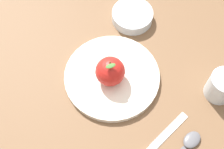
{
  "coord_description": "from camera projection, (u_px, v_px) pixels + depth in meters",
  "views": [
    {
      "loc": [
        0.33,
        -0.06,
        0.72
      ],
      "look_at": [
        -0.05,
        -0.02,
        0.02
      ],
      "focal_mm": 49.83,
      "sensor_mm": 36.0,
      "label": 1
    }
  ],
  "objects": [
    {
      "name": "spoon",
      "position": [
        187.0,
        145.0,
        0.72
      ],
      "size": [
        0.12,
        0.15,
        0.01
      ],
      "color": "#59595E",
      "rests_on": "ground_plane"
    },
    {
      "name": "dinner_plate",
      "position": [
        112.0,
        76.0,
        0.8
      ],
      "size": [
        0.25,
        0.25,
        0.02
      ],
      "color": "silver",
      "rests_on": "ground_plane"
    },
    {
      "name": "side_bowl",
      "position": [
        132.0,
        15.0,
        0.89
      ],
      "size": [
        0.12,
        0.12,
        0.03
      ],
      "color": "silver",
      "rests_on": "ground_plane"
    },
    {
      "name": "cup",
      "position": [
        222.0,
        85.0,
        0.76
      ],
      "size": [
        0.07,
        0.07,
        0.07
      ],
      "color": "silver",
      "rests_on": "ground_plane"
    },
    {
      "name": "knife",
      "position": [
        153.0,
        147.0,
        0.72
      ],
      "size": [
        0.13,
        0.17,
        0.01
      ],
      "color": "silver",
      "rests_on": "ground_plane"
    },
    {
      "name": "ground_plane",
      "position": [
        121.0,
        93.0,
        0.79
      ],
      "size": [
        2.4,
        2.4,
        0.0
      ],
      "primitive_type": "plane",
      "color": "brown"
    },
    {
      "name": "apple",
      "position": [
        110.0,
        71.0,
        0.76
      ],
      "size": [
        0.07,
        0.07,
        0.09
      ],
      "color": "#B21E19",
      "rests_on": "dinner_plate"
    }
  ]
}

